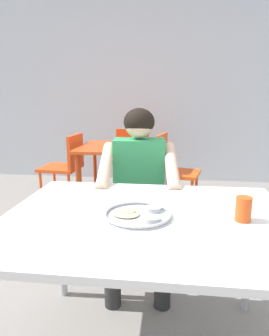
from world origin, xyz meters
name	(u,v)px	position (x,y,z in m)	size (l,w,h in m)	color
back_wall	(171,66)	(0.00, 3.36, 1.70)	(12.00, 0.12, 3.40)	silver
table_foreground	(147,229)	(-0.08, -0.01, 0.68)	(1.25, 0.95, 0.74)	white
thali_tray	(138,214)	(-0.12, -0.03, 0.75)	(0.29, 0.29, 0.03)	#B7BABF
drinking_cup	(244,208)	(0.31, -0.02, 0.80)	(0.06, 0.06, 0.10)	#D84C19
chair_foreground	(140,200)	(-0.20, 0.88, 0.49)	(0.45, 0.43, 0.85)	silver
diner_foreground	(139,181)	(-0.19, 0.66, 0.70)	(0.52, 0.58, 1.17)	#292929
table_background_red	(121,153)	(-0.53, 2.01, 0.63)	(0.90, 0.83, 0.72)	#E04C19
chair_red_left	(67,164)	(-1.19, 2.06, 0.49)	(0.46, 0.45, 0.83)	#EF4D1A
chair_red_right	(172,167)	(0.04, 2.08, 0.48)	(0.52, 0.50, 0.85)	#E35018
chair_red_far	(132,156)	(-0.49, 2.61, 0.50)	(0.52, 0.51, 0.86)	#DB4917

